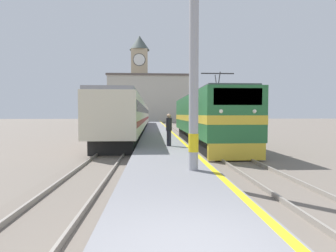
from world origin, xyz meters
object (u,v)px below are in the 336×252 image
at_px(locomotive_train, 205,118).
at_px(person_on_platform, 169,129).
at_px(passenger_train, 135,116).
at_px(catenary_mast, 196,45).
at_px(clock_tower, 140,76).

height_order(locomotive_train, person_on_platform, locomotive_train).
bearing_deg(passenger_train, person_on_platform, -80.86).
relative_size(locomotive_train, passenger_train, 0.36).
distance_m(catenary_mast, person_on_platform, 7.27).
distance_m(person_on_platform, clock_tower, 68.43).
height_order(locomotive_train, catenary_mast, catenary_mast).
bearing_deg(catenary_mast, clock_tower, 94.13).
bearing_deg(person_on_platform, clock_tower, 94.14).
bearing_deg(clock_tower, passenger_train, -88.03).
distance_m(passenger_train, clock_tower, 48.56).
bearing_deg(locomotive_train, person_on_platform, -122.48).
bearing_deg(clock_tower, person_on_platform, -85.86).
bearing_deg(catenary_mast, locomotive_train, 77.21).
height_order(passenger_train, person_on_platform, passenger_train).
xyz_separation_m(locomotive_train, person_on_platform, (-3.04, -4.78, -0.52)).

